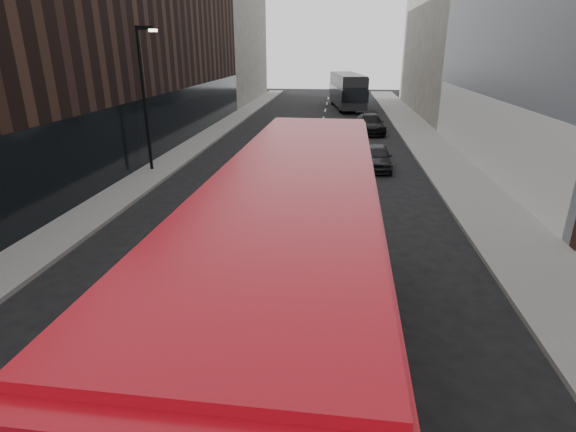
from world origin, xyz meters
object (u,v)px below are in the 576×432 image
(street_lamp, at_px, (145,90))
(grey_bus, at_px, (347,90))
(red_bus, at_px, (297,274))
(car_a, at_px, (377,157))
(car_b, at_px, (339,137))
(car_c, at_px, (370,124))

(street_lamp, bearing_deg, grey_bus, 69.54)
(street_lamp, xyz_separation_m, red_bus, (9.02, -15.18, -1.74))
(car_a, height_order, car_b, car_b)
(car_a, relative_size, car_b, 0.89)
(car_c, bearing_deg, red_bus, -100.13)
(red_bus, height_order, car_a, red_bus)
(grey_bus, bearing_deg, car_b, -99.50)
(red_bus, bearing_deg, car_a, 82.09)
(red_bus, xyz_separation_m, car_b, (0.72, 22.45, -1.75))
(street_lamp, bearing_deg, car_a, 9.62)
(street_lamp, xyz_separation_m, car_c, (12.05, 12.97, -3.48))
(street_lamp, bearing_deg, car_c, 47.10)
(car_b, bearing_deg, grey_bus, 83.18)
(street_lamp, height_order, car_c, street_lamp)
(car_b, distance_m, car_c, 6.15)
(red_bus, relative_size, car_b, 2.61)
(street_lamp, distance_m, car_c, 18.04)
(street_lamp, height_order, car_b, street_lamp)
(car_a, bearing_deg, car_c, 90.32)
(grey_bus, distance_m, car_b, 20.73)
(grey_bus, xyz_separation_m, car_b, (-0.69, -20.68, -1.23))
(grey_bus, height_order, car_b, grey_bus)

